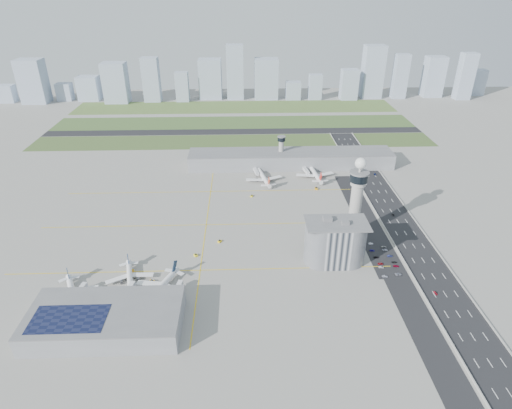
{
  "coord_description": "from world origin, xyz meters",
  "views": [
    {
      "loc": [
        -10.44,
        -264.78,
        175.05
      ],
      "look_at": [
        0.0,
        35.0,
        15.0
      ],
      "focal_mm": 30.0,
      "sensor_mm": 36.0,
      "label": 1
    }
  ],
  "objects_px": {
    "jet_bridge_near_1": "(125,299)",
    "car_hw_4": "(349,154)",
    "car_lot_0": "(385,276)",
    "car_lot_1": "(381,267)",
    "car_hw_0": "(435,293)",
    "car_lot_8": "(394,262)",
    "airplane_near_c": "(159,285)",
    "car_lot_4": "(372,250)",
    "car_lot_3": "(376,257)",
    "jet_bridge_near_2": "(174,298)",
    "admin_building": "(335,242)",
    "tug_5": "(316,188)",
    "airplane_near_a": "(71,290)",
    "jet_bridge_far_1": "(304,169)",
    "car_lot_10": "(385,250)",
    "car_lot_6": "(398,274)",
    "car_lot_5": "(371,244)",
    "tug_3": "(220,241)",
    "car_lot_2": "(381,264)",
    "airplane_far_b": "(315,171)",
    "jet_bridge_far_0": "(255,170)",
    "tug_2": "(196,255)",
    "airplane_near_b": "(129,275)",
    "car_lot_7": "(396,266)",
    "airplane_far_a": "(264,175)",
    "secondary_tower": "(281,148)",
    "tug_0": "(131,271)",
    "control_tower": "(357,196)",
    "car_hw_1": "(393,215)",
    "jet_bridge_near_0": "(74,300)",
    "car_lot_11": "(384,247)",
    "tug_4": "(252,196)",
    "tug_1": "(152,281)",
    "car_hw_2": "(375,174)"
  },
  "relations": [
    {
      "from": "car_lot_0",
      "to": "car_lot_6",
      "type": "relative_size",
      "value": 0.82
    },
    {
      "from": "jet_bridge_far_1",
      "to": "car_hw_1",
      "type": "relative_size",
      "value": 3.83
    },
    {
      "from": "car_lot_7",
      "to": "car_lot_6",
      "type": "bearing_deg",
      "value": 174.09
    },
    {
      "from": "airplane_far_a",
      "to": "car_lot_1",
      "type": "relative_size",
      "value": 11.66
    },
    {
      "from": "airplane_near_b",
      "to": "car_lot_10",
      "type": "bearing_deg",
      "value": 84.69
    },
    {
      "from": "jet_bridge_far_0",
      "to": "tug_2",
      "type": "relative_size",
      "value": 4.84
    },
    {
      "from": "admin_building",
      "to": "car_lot_0",
      "type": "height_order",
      "value": "admin_building"
    },
    {
      "from": "tug_0",
      "to": "car_lot_2",
      "type": "relative_size",
      "value": 0.92
    },
    {
      "from": "tug_0",
      "to": "airplane_near_a",
      "type": "bearing_deg",
      "value": -37.41
    },
    {
      "from": "control_tower",
      "to": "jet_bridge_far_0",
      "type": "distance_m",
      "value": 145.99
    },
    {
      "from": "jet_bridge_near_0",
      "to": "tug_1",
      "type": "height_order",
      "value": "jet_bridge_near_0"
    },
    {
      "from": "car_lot_3",
      "to": "car_lot_8",
      "type": "xyz_separation_m",
      "value": [
        10.54,
        -6.2,
        0.05
      ]
    },
    {
      "from": "car_lot_1",
      "to": "car_hw_1",
      "type": "xyz_separation_m",
      "value": [
        31.17,
        71.49,
        0.0
      ]
    },
    {
      "from": "jet_bridge_near_1",
      "to": "car_lot_10",
      "type": "height_order",
      "value": "jet_bridge_near_1"
    },
    {
      "from": "jet_bridge_near_0",
      "to": "car_lot_10",
      "type": "xyz_separation_m",
      "value": [
        204.96,
        50.12,
        -2.29
      ]
    },
    {
      "from": "airplane_near_b",
      "to": "car_lot_10",
      "type": "distance_m",
      "value": 179.03
    },
    {
      "from": "jet_bridge_near_1",
      "to": "car_hw_4",
      "type": "height_order",
      "value": "jet_bridge_near_1"
    },
    {
      "from": "car_lot_0",
      "to": "car_lot_1",
      "type": "xyz_separation_m",
      "value": [
        0.67,
        9.97,
        -0.05
      ]
    },
    {
      "from": "car_hw_0",
      "to": "car_lot_10",
      "type": "bearing_deg",
      "value": 99.75
    },
    {
      "from": "airplane_near_b",
      "to": "car_lot_2",
      "type": "distance_m",
      "value": 168.93
    },
    {
      "from": "car_hw_0",
      "to": "car_lot_8",
      "type": "bearing_deg",
      "value": 105.09
    },
    {
      "from": "car_lot_10",
      "to": "car_hw_0",
      "type": "bearing_deg",
      "value": -163.41
    },
    {
      "from": "car_lot_0",
      "to": "car_lot_2",
      "type": "height_order",
      "value": "car_lot_0"
    },
    {
      "from": "car_lot_6",
      "to": "car_lot_7",
      "type": "distance_m",
      "value": 9.33
    },
    {
      "from": "tug_0",
      "to": "car_hw_1",
      "type": "bearing_deg",
      "value": 122.84
    },
    {
      "from": "car_hw_4",
      "to": "airplane_far_b",
      "type": "bearing_deg",
      "value": -124.71
    },
    {
      "from": "airplane_near_a",
      "to": "car_lot_6",
      "type": "distance_m",
      "value": 209.42
    },
    {
      "from": "secondary_tower",
      "to": "tug_5",
      "type": "relative_size",
      "value": 8.9
    },
    {
      "from": "tug_0",
      "to": "jet_bridge_near_1",
      "type": "bearing_deg",
      "value": 19.97
    },
    {
      "from": "secondary_tower",
      "to": "admin_building",
      "type": "relative_size",
      "value": 0.76
    },
    {
      "from": "secondary_tower",
      "to": "car_lot_5",
      "type": "height_order",
      "value": "secondary_tower"
    },
    {
      "from": "tug_3",
      "to": "car_lot_8",
      "type": "xyz_separation_m",
      "value": [
        121.91,
        -30.47,
        -0.22
      ]
    },
    {
      "from": "tug_0",
      "to": "car_lot_4",
      "type": "distance_m",
      "value": 169.81
    },
    {
      "from": "tug_1",
      "to": "car_lot_2",
      "type": "height_order",
      "value": "tug_1"
    },
    {
      "from": "car_lot_0",
      "to": "car_lot_1",
      "type": "height_order",
      "value": "car_lot_0"
    },
    {
      "from": "secondary_tower",
      "to": "car_hw_2",
      "type": "height_order",
      "value": "secondary_tower"
    },
    {
      "from": "admin_building",
      "to": "tug_5",
      "type": "distance_m",
      "value": 114.49
    },
    {
      "from": "car_lot_2",
      "to": "jet_bridge_far_1",
      "type": "bearing_deg",
      "value": 3.98
    },
    {
      "from": "car_lot_3",
      "to": "car_hw_0",
      "type": "xyz_separation_m",
      "value": [
        25.92,
        -39.54,
        0.03
      ]
    },
    {
      "from": "car_lot_2",
      "to": "car_lot_11",
      "type": "xyz_separation_m",
      "value": [
        8.26,
        20.34,
        0.07
      ]
    },
    {
      "from": "control_tower",
      "to": "tug_5",
      "type": "xyz_separation_m",
      "value": [
        -13.85,
        83.43,
        -34.0
      ]
    },
    {
      "from": "car_lot_3",
      "to": "jet_bridge_near_2",
      "type": "bearing_deg",
      "value": 103.72
    },
    {
      "from": "car_lot_11",
      "to": "tug_4",
      "type": "bearing_deg",
      "value": 48.03
    },
    {
      "from": "airplane_near_a",
      "to": "jet_bridge_far_1",
      "type": "distance_m",
      "value": 251.54
    },
    {
      "from": "control_tower",
      "to": "jet_bridge_near_2",
      "type": "relative_size",
      "value": 4.61
    },
    {
      "from": "airplane_near_c",
      "to": "car_lot_4",
      "type": "relative_size",
      "value": 11.35
    },
    {
      "from": "car_lot_5",
      "to": "airplane_near_c",
      "type": "bearing_deg",
      "value": 111.47
    },
    {
      "from": "jet_bridge_near_0",
      "to": "control_tower",
      "type": "bearing_deg",
      "value": -59.55
    },
    {
      "from": "airplane_far_a",
      "to": "airplane_near_a",
      "type": "bearing_deg",
      "value": 131.1
    },
    {
      "from": "admin_building",
      "to": "tug_5",
      "type": "bearing_deg",
      "value": 86.9
    }
  ]
}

